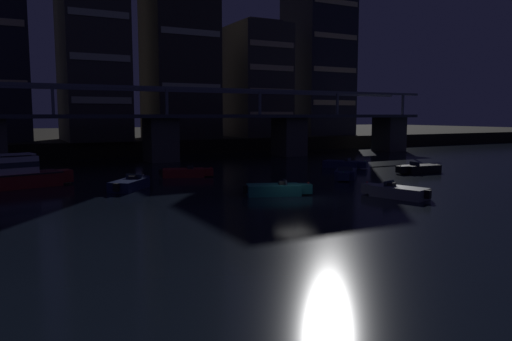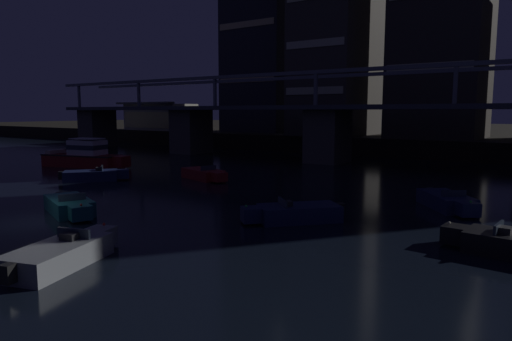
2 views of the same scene
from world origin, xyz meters
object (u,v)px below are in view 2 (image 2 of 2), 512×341
Objects in this scene: speedboat_mid_right at (448,201)px; speedboat_far_right at (295,213)px; speedboat_far_left at (62,253)px; tower_west_tall at (338,26)px; speedboat_mid_center at (70,206)px; speedboat_far_center at (204,174)px; waterfront_pavilion at (160,117)px; river_bridge at (328,124)px; cabin_cruiser_near_left at (85,156)px; tower_west_low at (263,1)px; speedboat_near_right at (94,175)px.

speedboat_mid_right is 1.04× the size of speedboat_far_right.
tower_west_tall is at bearing 104.27° from speedboat_far_left.
speedboat_mid_center is 13.56m from speedboat_far_center.
speedboat_mid_right is at bearing -2.23° from speedboat_far_center.
river_bridge is at bearing -17.61° from waterfront_pavilion.
cabin_cruiser_near_left is 33.42m from speedboat_mid_right.
waterfront_pavilion is 2.41× the size of speedboat_far_left.
speedboat_far_center is (3.08, -30.97, -16.22)m from tower_west_tall.
tower_west_low is 39.60m from cabin_cruiser_near_left.
speedboat_far_left is at bearing -36.43° from cabin_cruiser_near_left.
tower_west_low is at bearing 116.99° from speedboat_far_left.
speedboat_far_right is (12.93, -8.09, 0.00)m from speedboat_far_center.
speedboat_mid_center is 0.99× the size of speedboat_far_center.
speedboat_far_right is at bearing 26.41° from speedboat_mid_center.
tower_west_low is 1.38× the size of tower_west_tall.
speedboat_mid_right is 0.91× the size of speedboat_far_left.
tower_west_tall is at bearing -9.17° from tower_west_low.
speedboat_far_left is at bearing -116.95° from speedboat_mid_right.
speedboat_far_left is (6.84, -34.98, -3.60)m from river_bridge.
river_bridge is 18.60× the size of speedboat_far_right.
speedboat_far_left is at bearing -63.01° from tower_west_low.
speedboat_near_right and speedboat_far_left have the same top height.
speedboat_mid_center is at bearing -48.39° from waterfront_pavilion.
cabin_cruiser_near_left reaches higher than speedboat_near_right.
tower_west_low is at bearing 112.31° from speedboat_mid_center.
speedboat_mid_right is at bearing -43.92° from tower_west_low.
cabin_cruiser_near_left is 15.01m from speedboat_far_center.
tower_west_tall reaches higher than speedboat_far_center.
speedboat_mid_right is (33.41, -0.43, -0.64)m from cabin_cruiser_near_left.
speedboat_far_left is (44.38, -46.89, -4.02)m from waterfront_pavilion.
speedboat_mid_right is at bearing 63.05° from speedboat_far_left.
waterfront_pavilion is 64.69m from speedboat_far_left.
speedboat_near_right is 19.72m from speedboat_far_right.
river_bridge is 24.21m from speedboat_near_right.
speedboat_far_right is at bearing 71.27° from speedboat_far_left.
tower_west_tall is 5.67× the size of speedboat_far_left.
tower_west_low reaches higher than cabin_cruiser_near_left.
speedboat_near_right is (28.30, -34.00, -4.02)m from waterfront_pavilion.
river_bridge reaches higher than speedboat_far_center.
river_bridge reaches higher than cabin_cruiser_near_left.
speedboat_mid_center and speedboat_far_center have the same top height.
speedboat_mid_center and speedboat_mid_right have the same top height.
speedboat_mid_center is 8.71m from speedboat_far_left.
speedboat_far_left is at bearing -34.84° from speedboat_mid_center.
river_bridge reaches higher than speedboat_mid_right.
cabin_cruiser_near_left is 2.01× the size of speedboat_mid_right.
speedboat_mid_center is at bearing -37.07° from cabin_cruiser_near_left.
tower_west_tall reaches higher than speedboat_mid_center.
speedboat_near_right is 0.98× the size of speedboat_mid_right.
speedboat_mid_right is (53.33, -29.27, -4.02)m from waterfront_pavilion.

